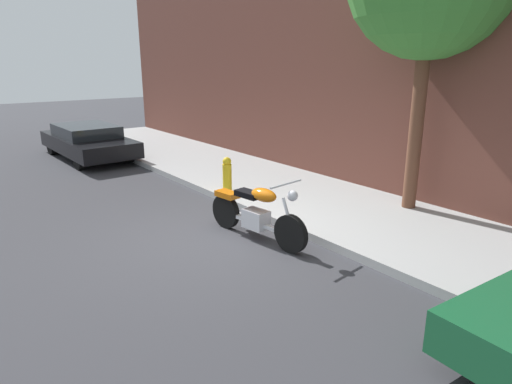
{
  "coord_description": "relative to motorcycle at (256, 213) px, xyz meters",
  "views": [
    {
      "loc": [
        6.01,
        -3.74,
        2.94
      ],
      "look_at": [
        0.34,
        0.58,
        0.84
      ],
      "focal_mm": 31.44,
      "sensor_mm": 36.0,
      "label": 1
    }
  ],
  "objects": [
    {
      "name": "parked_car_black",
      "position": [
        -8.39,
        -0.14,
        0.09
      ],
      "size": [
        4.25,
        1.82,
        1.03
      ],
      "color": "black",
      "rests_on": "ground"
    },
    {
      "name": "ground_plane",
      "position": [
        -0.34,
        -0.59,
        -0.46
      ],
      "size": [
        60.0,
        60.0,
        0.0
      ],
      "primitive_type": "plane",
      "color": "#38383D"
    },
    {
      "name": "sidewalk",
      "position": [
        -0.34,
        2.19,
        -0.39
      ],
      "size": [
        25.09,
        3.05,
        0.14
      ],
      "primitive_type": "cube",
      "color": "#A4A4A4",
      "rests_on": "ground"
    },
    {
      "name": "fire_hydrant",
      "position": [
        -2.35,
        0.99,
        -0.01
      ],
      "size": [
        0.2,
        0.2,
        0.91
      ],
      "color": "gold",
      "rests_on": "ground"
    },
    {
      "name": "motorcycle",
      "position": [
        0.0,
        0.0,
        0.0
      ],
      "size": [
        2.17,
        0.7,
        1.12
      ],
      "color": "black",
      "rests_on": "ground"
    }
  ]
}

